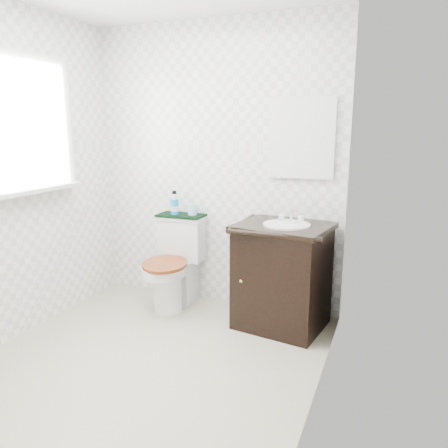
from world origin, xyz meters
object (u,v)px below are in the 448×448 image
Objects in this scene: toilet at (176,267)px; vanity at (282,273)px; cup at (192,209)px; trash_bin at (260,293)px; mouthwash_bottle at (174,203)px.

vanity reaches higher than toilet.
cup is (0.10, 0.14, 0.50)m from toilet.
trash_bin is 1.07m from mouthwash_bottle.
vanity reaches higher than cup.
trash_bin is (0.73, 0.13, -0.18)m from toilet.
mouthwash_bottle is 2.13× the size of cup.
mouthwash_bottle is at bearing -178.53° from trash_bin.
mouthwash_bottle is (-0.79, -0.02, 0.72)m from trash_bin.
vanity is 0.41m from trash_bin.
toilet is 2.43× the size of trash_bin.
trash_bin is at bearing -0.88° from cup.
cup is (0.16, 0.03, -0.05)m from mouthwash_bottle.
vanity is at bearing -13.38° from cup.
mouthwash_bottle is at bearing -169.09° from cup.
vanity is at bearing -3.89° from toilet.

